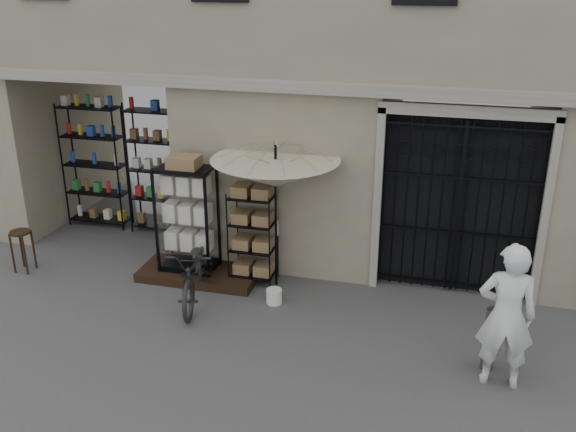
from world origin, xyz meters
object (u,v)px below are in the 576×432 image
(wooden_stool, at_px, (23,250))
(shopkeeper, at_px, (497,382))
(market_umbrella, at_px, (276,165))
(display_cabinet, at_px, (188,224))
(wire_rack, at_px, (253,238))
(steel_bollard, at_px, (490,339))
(bicycle, at_px, (198,300))
(white_bucket, at_px, (274,296))

(wooden_stool, xyz_separation_m, shopkeeper, (7.83, -1.27, -0.39))
(market_umbrella, bearing_deg, wooden_stool, -172.31)
(display_cabinet, xyz_separation_m, wire_rack, (1.11, 0.08, -0.16))
(market_umbrella, height_order, shopkeeper, market_umbrella)
(wooden_stool, xyz_separation_m, steel_bollard, (7.70, -1.01, 0.06))
(steel_bollard, bearing_deg, wooden_stool, 172.56)
(steel_bollard, bearing_deg, bicycle, 170.02)
(white_bucket, relative_size, shopkeeper, 0.13)
(market_umbrella, relative_size, white_bucket, 11.73)
(bicycle, bearing_deg, steel_bollard, -22.27)
(market_umbrella, height_order, bicycle, market_umbrella)
(bicycle, xyz_separation_m, wooden_stool, (-3.30, 0.23, 0.39))
(market_umbrella, bearing_deg, wire_rack, 175.57)
(wire_rack, height_order, shopkeeper, wire_rack)
(bicycle, bearing_deg, market_umbrella, 25.10)
(market_umbrella, height_order, steel_bollard, market_umbrella)
(market_umbrella, xyz_separation_m, white_bucket, (0.13, -0.61, -1.96))
(white_bucket, height_order, bicycle, bicycle)
(wooden_stool, bearing_deg, bicycle, -4.00)
(market_umbrella, relative_size, steel_bollard, 3.20)
(display_cabinet, distance_m, steel_bollard, 5.10)
(wooden_stool, bearing_deg, display_cabinet, 10.65)
(wire_rack, xyz_separation_m, white_bucket, (0.53, -0.64, -0.67))
(display_cabinet, distance_m, market_umbrella, 1.89)
(display_cabinet, bearing_deg, wire_rack, -12.54)
(display_cabinet, xyz_separation_m, bicycle, (0.44, -0.77, -0.95))
(display_cabinet, relative_size, steel_bollard, 2.14)
(white_bucket, distance_m, bicycle, 1.23)
(wooden_stool, height_order, shopkeeper, wooden_stool)
(wire_rack, distance_m, wooden_stool, 4.04)
(wooden_stool, bearing_deg, shopkeeper, -9.24)
(wire_rack, relative_size, bicycle, 0.84)
(white_bucket, xyz_separation_m, steel_bollard, (3.19, -0.99, 0.33))
(display_cabinet, relative_size, white_bucket, 7.85)
(wooden_stool, bearing_deg, wire_rack, 8.90)
(shopkeeper, bearing_deg, steel_bollard, -65.18)
(display_cabinet, xyz_separation_m, white_bucket, (1.64, -0.55, -0.83))
(wooden_stool, height_order, steel_bollard, steel_bollard)
(wire_rack, height_order, steel_bollard, wire_rack)
(wire_rack, height_order, white_bucket, wire_rack)
(market_umbrella, distance_m, white_bucket, 2.05)
(market_umbrella, distance_m, shopkeeper, 4.44)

